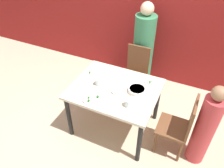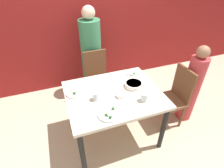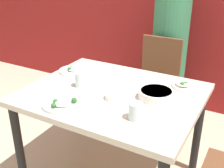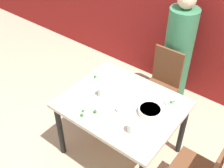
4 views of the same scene
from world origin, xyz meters
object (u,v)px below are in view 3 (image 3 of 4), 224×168
Objects in this scene: person_adult at (169,53)px; chair_adult_spot at (155,85)px; plate_rice_adult at (74,70)px; bowl_curry at (156,94)px; glass_water_tall at (81,80)px.

chair_adult_spot is at bearing -90.00° from person_adult.
chair_adult_spot reaches higher than plate_rice_adult.
person_adult is 1.10m from plate_rice_adult.
person_adult is at bearing 90.00° from chair_adult_spot.
bowl_curry reaches higher than plate_rice_adult.
plate_rice_adult is at bearing -124.97° from chair_adult_spot.
glass_water_tall reaches higher than bowl_curry.
glass_water_tall is at bearing -43.76° from plate_rice_adult.
bowl_curry is 0.54m from glass_water_tall.
plate_rice_adult is (-0.74, 0.12, -0.02)m from bowl_curry.
person_adult is 6.93× the size of bowl_curry.
bowl_curry is at bearing -69.89° from chair_adult_spot.
person_adult is (0.00, 0.34, 0.23)m from chair_adult_spot.
glass_water_tall is at bearing -101.69° from person_adult.
person_adult is 6.71× the size of plate_rice_adult.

